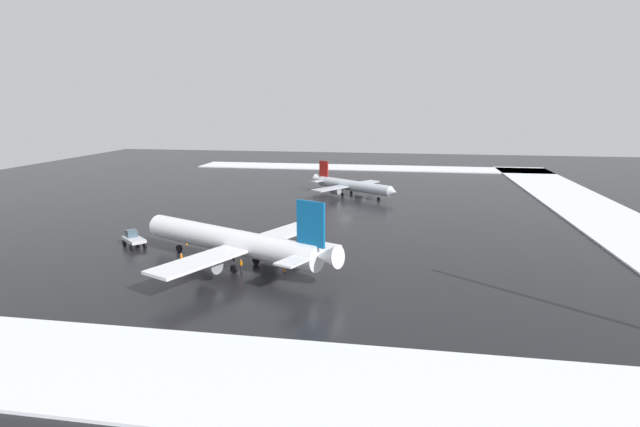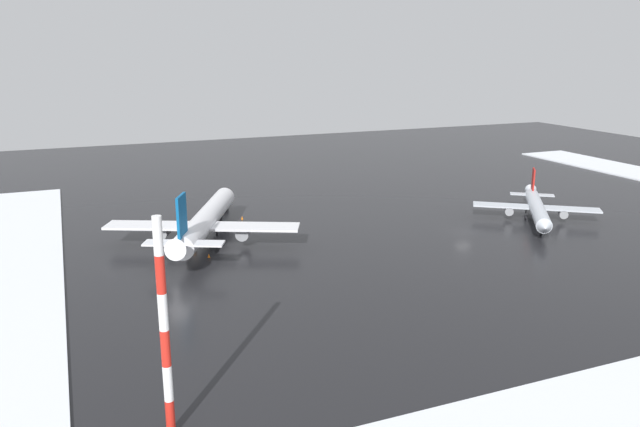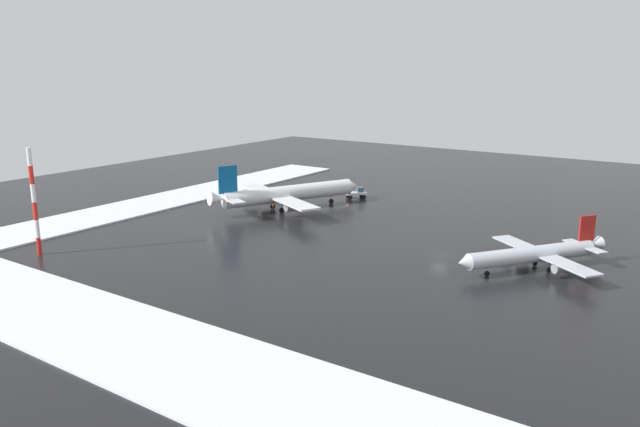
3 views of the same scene
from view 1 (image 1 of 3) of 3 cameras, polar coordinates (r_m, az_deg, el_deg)
ground_plane at (r=104.31m, az=2.98°, el=0.55°), size 240.00×240.00×0.00m
snow_bank_far at (r=110.54m, az=29.67°, el=-0.34°), size 152.00×16.00×0.30m
snow_bank_left at (r=42.17m, az=-8.17°, el=-18.25°), size 14.00×116.00×0.30m
snow_bank_right at (r=170.14m, az=5.60°, el=5.23°), size 14.00×116.00×0.30m
airplane_distant_tail at (r=68.15m, az=-9.91°, el=-3.15°), size 27.95×32.89×10.39m
airplane_foreground_jet at (r=118.37m, az=3.66°, el=3.21°), size 18.88×21.91×7.57m
pushback_tug at (r=81.84m, az=-20.56°, el=-2.68°), size 4.66×4.92×2.50m
ground_crew_near_tug at (r=66.44m, az=-9.01°, el=-5.75°), size 0.36×0.36×1.71m
ground_crew_by_nose_gear at (r=70.54m, az=-15.55°, el=-4.97°), size 0.36×0.36×1.71m
traffic_cone_near_nose at (r=65.90m, az=-4.08°, el=-6.41°), size 0.36×0.36×0.55m
traffic_cone_mid_line at (r=80.62m, az=-14.97°, el=-3.26°), size 0.36×0.36×0.55m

